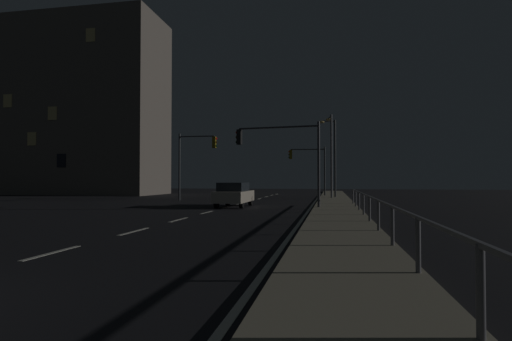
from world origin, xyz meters
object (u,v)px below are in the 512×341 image
object	(u,v)px
traffic_light_far_right	(195,154)
traffic_light_near_right	(308,161)
car	(234,194)
street_lamp_corner	(331,148)
building_distant	(72,108)
traffic_light_mid_left	(280,146)
street_lamp_median	(333,151)

from	to	relation	value
traffic_light_far_right	traffic_light_near_right	world-z (taller)	traffic_light_far_right
car	street_lamp_corner	size ratio (longest dim) A/B	0.59
building_distant	traffic_light_mid_left	bearing A→B (deg)	-34.84
traffic_light_far_right	traffic_light_near_right	xyz separation A→B (m)	(8.91, 9.78, -0.25)
traffic_light_far_right	street_lamp_median	distance (m)	12.96
traffic_light_near_right	street_lamp_median	bearing A→B (deg)	-55.54
traffic_light_near_right	street_lamp_corner	xyz separation A→B (m)	(2.30, -4.85, 0.93)
traffic_light_mid_left	building_distant	distance (m)	34.95
traffic_light_far_right	building_distant	world-z (taller)	building_distant
traffic_light_near_right	street_lamp_median	distance (m)	4.40
car	traffic_light_mid_left	bearing A→B (deg)	-18.61
traffic_light_far_right	street_lamp_corner	distance (m)	12.27
traffic_light_mid_left	car	bearing A→B (deg)	161.39
street_lamp_median	street_lamp_corner	size ratio (longest dim) A/B	0.96
traffic_light_far_right	building_distant	bearing A→B (deg)	149.42
car	traffic_light_mid_left	size ratio (longest dim) A/B	0.84
street_lamp_median	building_distant	world-z (taller)	building_distant
traffic_light_far_right	building_distant	size ratio (longest dim) A/B	0.25
street_lamp_corner	building_distant	xyz separation A→B (m)	(-31.22, 6.89, 5.95)
traffic_light_mid_left	traffic_light_far_right	size ratio (longest dim) A/B	0.93
street_lamp_median	building_distant	xyz separation A→B (m)	(-31.38, 5.62, 6.09)
street_lamp_median	building_distant	bearing A→B (deg)	169.85
traffic_light_mid_left	building_distant	size ratio (longest dim) A/B	0.24
street_lamp_median	building_distant	distance (m)	32.45
traffic_light_far_right	traffic_light_near_right	size ratio (longest dim) A/B	1.12
car	street_lamp_corner	xyz separation A→B (m)	(6.20, 11.65, 3.79)
traffic_light_near_right	street_lamp_corner	bearing A→B (deg)	-64.62
building_distant	street_lamp_corner	bearing A→B (deg)	-12.45
street_lamp_corner	car	bearing A→B (deg)	-118.01
car	traffic_light_near_right	bearing A→B (deg)	76.70
traffic_light_near_right	traffic_light_far_right	bearing A→B (deg)	-132.32
traffic_light_far_right	street_lamp_median	size ratio (longest dim) A/B	0.78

